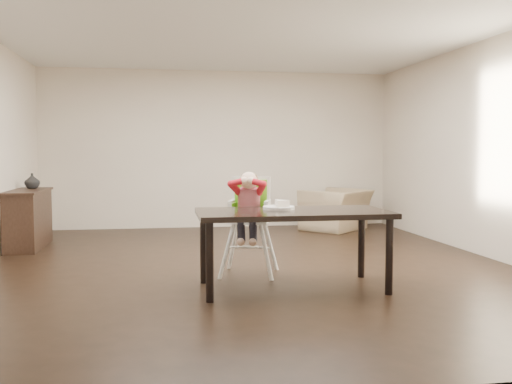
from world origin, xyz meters
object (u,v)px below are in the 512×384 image
dining_table (293,219)px  armchair (336,203)px  high_chair (249,202)px  sideboard (28,219)px

dining_table → armchair: size_ratio=1.73×
dining_table → high_chair: size_ratio=1.64×
armchair → sideboard: armchair is taller
high_chair → armchair: (1.96, 3.21, -0.32)m
high_chair → armchair: size_ratio=1.05×
dining_table → sideboard: 4.18m
high_chair → armchair: bearing=75.5°
high_chair → armchair: high_chair is taller
dining_table → sideboard: size_ratio=1.43×
high_chair → sideboard: (-2.72, 2.15, -0.37)m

